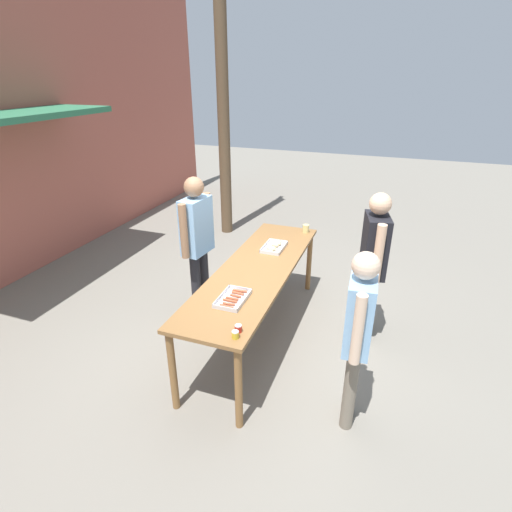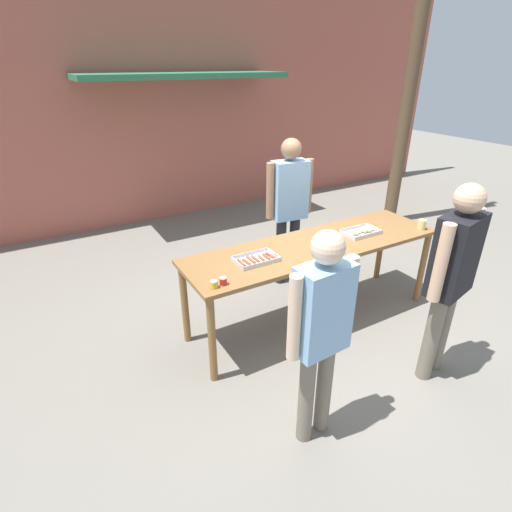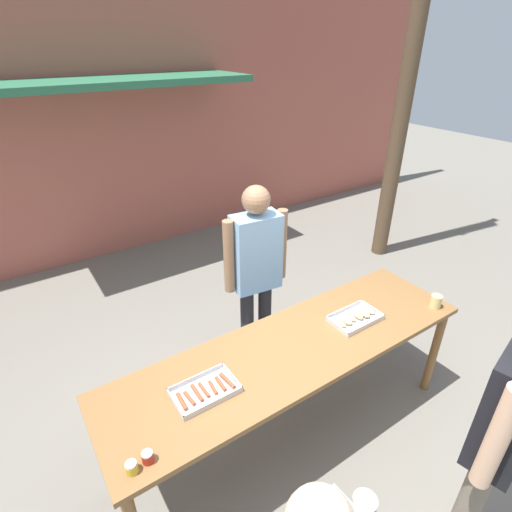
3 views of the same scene
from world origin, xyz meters
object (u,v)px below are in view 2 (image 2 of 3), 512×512
food_tray_buns (361,231)px  person_customer_with_cup (452,270)px  condiment_jar_mustard (214,284)px  person_customer_holding_hotdog (321,324)px  condiment_jar_ketchup (223,281)px  beer_cup (422,225)px  utility_pole (423,2)px  food_tray_sausages (256,259)px  person_server_behind_table (289,200)px

food_tray_buns → person_customer_with_cup: size_ratio=0.22×
condiment_jar_mustard → person_customer_holding_hotdog: 1.01m
condiment_jar_ketchup → beer_cup: size_ratio=0.61×
food_tray_buns → condiment_jar_ketchup: size_ratio=5.98×
person_customer_holding_hotdog → utility_pole: utility_pole is taller
condiment_jar_mustard → condiment_jar_ketchup: bearing=6.4°
food_tray_buns → food_tray_sausages: bearing=-179.9°
beer_cup → person_customer_with_cup: (-0.82, -0.96, 0.10)m
person_server_behind_table → person_customer_with_cup: person_server_behind_table is taller
food_tray_sausages → beer_cup: beer_cup is taller
condiment_jar_ketchup → person_server_behind_table: (1.43, 1.13, 0.15)m
person_server_behind_table → person_customer_holding_hotdog: (-1.16, -2.09, -0.08)m
food_tray_sausages → condiment_jar_ketchup: condiment_jar_ketchup is taller
food_tray_sausages → person_customer_holding_hotdog: 1.22m
person_server_behind_table → person_customer_holding_hotdog: 2.39m
person_server_behind_table → person_customer_with_cup: (0.19, -2.08, -0.03)m
food_tray_sausages → person_customer_holding_hotdog: (-0.19, -1.20, 0.09)m
food_tray_sausages → condiment_jar_mustard: condiment_jar_mustard is taller
beer_cup → person_customer_holding_hotdog: bearing=-156.1°
person_server_behind_table → food_tray_sausages: bearing=-131.0°
person_customer_holding_hotdog → utility_pole: size_ratio=0.26×
food_tray_sausages → food_tray_buns: 1.32m
person_customer_holding_hotdog → condiment_jar_ketchup: bearing=-77.9°
condiment_jar_mustard → utility_pole: (4.34, 2.02, 2.41)m
condiment_jar_mustard → person_customer_with_cup: (1.71, -0.94, 0.12)m
person_server_behind_table → utility_pole: size_ratio=0.28×
food_tray_sausages → person_server_behind_table: bearing=42.4°
person_customer_holding_hotdog → person_customer_with_cup: size_ratio=0.95×
condiment_jar_mustard → beer_cup: 2.53m
person_customer_with_cup → person_server_behind_table: bearing=-97.3°
person_customer_with_cup → utility_pole: utility_pole is taller
beer_cup → condiment_jar_mustard: bearing=-179.7°
food_tray_sausages → utility_pole: bearing=24.9°
condiment_jar_ketchup → person_customer_with_cup: 1.88m
utility_pole → condiment_jar_ketchup: bearing=-154.8°
food_tray_sausages → person_server_behind_table: size_ratio=0.22×
condiment_jar_mustard → utility_pole: bearing=24.9°
beer_cup → person_customer_with_cup: size_ratio=0.06×
condiment_jar_ketchup → person_customer_with_cup: size_ratio=0.04×
person_customer_holding_hotdog → utility_pole: 5.49m
beer_cup → utility_pole: (1.81, 2.00, 2.39)m
condiment_jar_mustard → person_server_behind_table: 1.90m
food_tray_buns → utility_pole: utility_pole is taller
food_tray_buns → person_customer_holding_hotdog: size_ratio=0.23×
condiment_jar_ketchup → person_customer_holding_hotdog: person_customer_holding_hotdog is taller
person_customer_holding_hotdog → person_customer_with_cup: bearing=176.7°
food_tray_buns → beer_cup: bearing=-20.1°
condiment_jar_mustard → person_customer_holding_hotdog: (0.36, -0.95, 0.07)m
condiment_jar_ketchup → person_customer_holding_hotdog: (0.27, -0.96, 0.07)m
food_tray_buns → person_customer_with_cup: bearing=-97.5°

